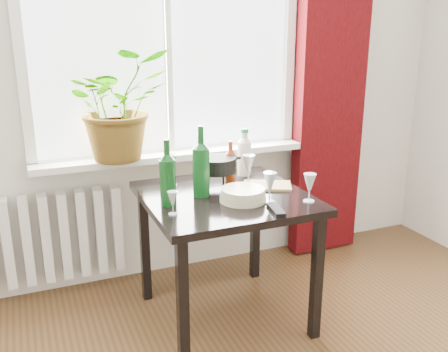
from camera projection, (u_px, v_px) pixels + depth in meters
name	position (u px, v px, depth m)	size (l,w,h in m)	color
window	(166.00, 26.00, 2.97)	(1.72, 0.08, 1.62)	white
windowsill	(174.00, 155.00, 3.13)	(1.72, 0.20, 0.04)	white
curtain	(331.00, 73.00, 3.38)	(0.50, 0.12, 2.56)	#330407
radiator	(55.00, 237.00, 3.01)	(0.80, 0.10, 0.55)	silver
table	(225.00, 211.00, 2.69)	(0.85, 0.85, 0.74)	black
potted_plant	(118.00, 105.00, 2.87)	(0.58, 0.50, 0.64)	#1E6D1D
wine_bottle_left	(168.00, 172.00, 2.46)	(0.08, 0.08, 0.34)	#0B3C12
wine_bottle_right	(201.00, 161.00, 2.59)	(0.09, 0.09, 0.38)	#0C4015
bottle_amber	(230.00, 162.00, 2.84)	(0.06, 0.06, 0.24)	maroon
cleaning_bottle	(244.00, 152.00, 2.97)	(0.08, 0.08, 0.29)	silver
wineglass_front_right	(270.00, 187.00, 2.52)	(0.07, 0.07, 0.16)	#B0B5BE
wineglass_far_right	(309.00, 188.00, 2.53)	(0.07, 0.07, 0.15)	silver
wineglass_back_center	(248.00, 169.00, 2.83)	(0.07, 0.07, 0.17)	silver
wineglass_back_left	(170.00, 170.00, 2.79)	(0.08, 0.08, 0.18)	#B6BCC4
wineglass_front_left	(173.00, 203.00, 2.36)	(0.05, 0.05, 0.12)	#B5BDC3
plate_stack	(243.00, 195.00, 2.56)	(0.24, 0.24, 0.06)	beige
fondue_pot	(217.00, 171.00, 2.79)	(0.24, 0.21, 0.16)	black
tv_remote	(276.00, 209.00, 2.42)	(0.05, 0.17, 0.02)	black
cutting_board	(267.00, 186.00, 2.79)	(0.26, 0.17, 0.01)	#AB8B4D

